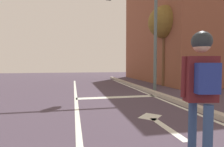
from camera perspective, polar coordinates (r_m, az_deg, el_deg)
name	(u,v)px	position (r m, az deg, el deg)	size (l,w,h in m)	color
lane_line_center	(77,116)	(4.87, -10.80, -13.00)	(0.12, 20.00, 0.01)	silver
lane_line_curbside	(187,110)	(5.85, 22.44, -10.45)	(0.12, 20.00, 0.01)	silver
stop_bar	(118,97)	(7.41, 1.78, -7.39)	(3.31, 0.40, 0.01)	silver
lane_arrow_stem	(167,128)	(4.14, 16.79, -15.99)	(0.16, 1.40, 0.01)	silver
lane_arrow_head	(150,116)	(4.87, 11.84, -13.02)	(0.56, 0.44, 0.01)	silver
curb_strip	(195,107)	(5.98, 24.46, -9.55)	(0.24, 24.00, 0.14)	#A79F92
skater	(201,81)	(2.50, 26.16, -2.11)	(0.46, 0.62, 1.67)	navy
traffic_signal_mast	(135,16)	(9.37, 7.21, 17.34)	(4.85, 0.34, 5.25)	#526260
roadside_tree	(164,23)	(11.78, 16.03, 15.00)	(1.94, 1.94, 4.82)	brown
building_block	(216,31)	(18.08, 29.84, 11.53)	(12.92, 9.93, 8.28)	brown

